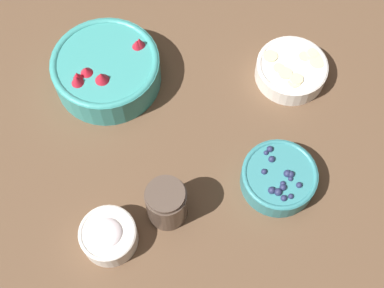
{
  "coord_description": "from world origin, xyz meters",
  "views": [
    {
      "loc": [
        -0.19,
        -0.45,
        1.01
      ],
      "look_at": [
        -0.02,
        -0.02,
        0.05
      ],
      "focal_mm": 50.0,
      "sensor_mm": 36.0,
      "label": 1
    }
  ],
  "objects_px": {
    "bowl_bananas": "(291,69)",
    "bowl_cream": "(108,235)",
    "jar_chocolate": "(167,204)",
    "bowl_strawberries": "(106,69)",
    "bowl_blueberries": "(279,177)"
  },
  "relations": [
    {
      "from": "bowl_bananas",
      "to": "jar_chocolate",
      "type": "distance_m",
      "value": 0.42
    },
    {
      "from": "bowl_blueberries",
      "to": "bowl_cream",
      "type": "height_order",
      "value": "bowl_cream"
    },
    {
      "from": "bowl_bananas",
      "to": "bowl_cream",
      "type": "relative_size",
      "value": 1.44
    },
    {
      "from": "bowl_cream",
      "to": "bowl_strawberries",
      "type": "bearing_deg",
      "value": 72.49
    },
    {
      "from": "bowl_cream",
      "to": "jar_chocolate",
      "type": "xyz_separation_m",
      "value": [
        0.12,
        0.01,
        0.02
      ]
    },
    {
      "from": "bowl_bananas",
      "to": "jar_chocolate",
      "type": "bearing_deg",
      "value": -151.79
    },
    {
      "from": "bowl_blueberries",
      "to": "jar_chocolate",
      "type": "distance_m",
      "value": 0.23
    },
    {
      "from": "bowl_cream",
      "to": "jar_chocolate",
      "type": "distance_m",
      "value": 0.12
    },
    {
      "from": "bowl_blueberries",
      "to": "jar_chocolate",
      "type": "bearing_deg",
      "value": 173.89
    },
    {
      "from": "bowl_blueberries",
      "to": "bowl_cream",
      "type": "xyz_separation_m",
      "value": [
        -0.35,
        0.01,
        0.0
      ]
    },
    {
      "from": "bowl_strawberries",
      "to": "bowl_cream",
      "type": "distance_m",
      "value": 0.37
    },
    {
      "from": "bowl_blueberries",
      "to": "jar_chocolate",
      "type": "height_order",
      "value": "jar_chocolate"
    },
    {
      "from": "bowl_bananas",
      "to": "bowl_cream",
      "type": "xyz_separation_m",
      "value": [
        -0.49,
        -0.21,
        0.0
      ]
    },
    {
      "from": "bowl_strawberries",
      "to": "bowl_blueberries",
      "type": "distance_m",
      "value": 0.43
    },
    {
      "from": "bowl_strawberries",
      "to": "bowl_cream",
      "type": "relative_size",
      "value": 2.15
    }
  ]
}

